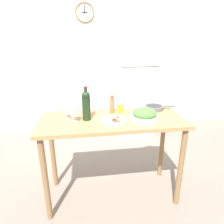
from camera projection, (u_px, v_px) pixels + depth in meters
ground_plane at (112, 193)px, 2.39m from camera, size 14.00×14.00×0.00m
wall_back at (97, 63)px, 3.86m from camera, size 6.40×0.09×2.60m
refrigerator at (135, 86)px, 3.75m from camera, size 0.66×0.66×1.81m
prep_counter at (112, 130)px, 2.11m from camera, size 1.49×0.63×0.96m
wine_bottle at (86, 105)px, 1.98m from camera, size 0.08×0.08×0.34m
wine_glass_near at (74, 113)px, 1.95m from camera, size 0.08×0.08×0.14m
wine_glass_far at (67, 110)px, 2.02m from camera, size 0.08×0.08×0.14m
pepper_mill at (112, 104)px, 2.18m from camera, size 0.05×0.05×0.21m
salad_bowl at (145, 115)px, 2.00m from camera, size 0.28×0.28×0.13m
homemade_pizza at (113, 121)px, 1.97m from camera, size 0.27×0.27×0.03m
salt_canister at (120, 108)px, 2.23m from camera, size 0.07×0.07×0.11m
cast_iron_skillet at (154, 107)px, 2.33m from camera, size 0.35×0.22×0.04m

